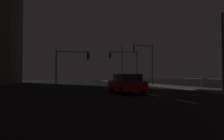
# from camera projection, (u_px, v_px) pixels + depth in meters

# --- Properties ---
(ground_plane) EXTENTS (112.00, 112.00, 0.00)m
(ground_plane) POSITION_uv_depth(u_px,v_px,m) (130.00, 91.00, 19.81)
(ground_plane) COLOR black
(ground_plane) RESTS_ON ground
(sidewalk_right) EXTENTS (2.65, 77.00, 0.14)m
(sidewalk_right) POSITION_uv_depth(u_px,v_px,m) (198.00, 89.00, 21.93)
(sidewalk_right) COLOR gray
(sidewalk_right) RESTS_ON ground
(lane_markings_center) EXTENTS (0.14, 50.00, 0.01)m
(lane_markings_center) POSITION_uv_depth(u_px,v_px,m) (119.00, 88.00, 23.17)
(lane_markings_center) COLOR silver
(lane_markings_center) RESTS_ON ground
(lane_edge_line) EXTENTS (0.14, 53.00, 0.01)m
(lane_edge_line) POSITION_uv_depth(u_px,v_px,m) (160.00, 87.00, 26.28)
(lane_edge_line) COLOR silver
(lane_edge_line) RESTS_ON ground
(car) EXTENTS (1.83, 4.40, 1.57)m
(car) POSITION_uv_depth(u_px,v_px,m) (126.00, 83.00, 16.87)
(car) COLOR #B71414
(car) RESTS_ON ground
(traffic_light_mid_left) EXTENTS (4.85, 0.62, 5.41)m
(traffic_light_mid_left) POSITION_uv_depth(u_px,v_px,m) (125.00, 60.00, 34.38)
(traffic_light_mid_left) COLOR #38383D
(traffic_light_mid_left) RESTS_ON sidewalk_right
(traffic_light_far_right) EXTENTS (4.50, 0.69, 4.87)m
(traffic_light_far_right) POSITION_uv_depth(u_px,v_px,m) (72.00, 60.00, 28.08)
(traffic_light_far_right) COLOR #2D3033
(traffic_light_far_right) RESTS_ON ground
(traffic_light_near_left) EXTENTS (3.48, 0.74, 5.79)m
(traffic_light_near_left) POSITION_uv_depth(u_px,v_px,m) (144.00, 56.00, 29.62)
(traffic_light_near_left) COLOR #2D3033
(traffic_light_near_left) RESTS_ON sidewalk_right
(street_lamp_mid_block) EXTENTS (0.56, 2.34, 8.09)m
(street_lamp_mid_block) POSITION_uv_depth(u_px,v_px,m) (122.00, 59.00, 45.12)
(street_lamp_mid_block) COLOR #38383D
(street_lamp_mid_block) RESTS_ON sidewalk_right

